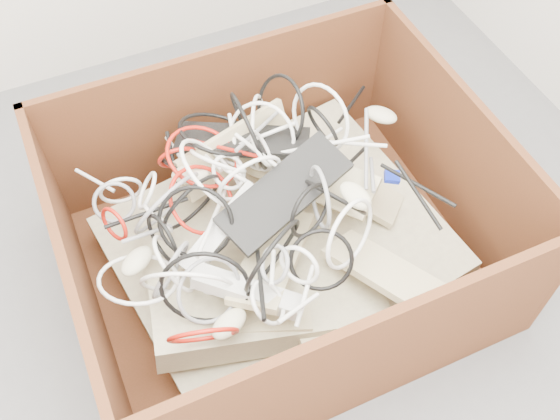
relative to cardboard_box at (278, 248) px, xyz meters
name	(u,v)px	position (x,y,z in m)	size (l,w,h in m)	color
ground	(259,365)	(-0.18, -0.27, -0.14)	(3.00, 3.00, 0.00)	#545456
room_shell	(235,11)	(-0.18, -0.27, 1.11)	(3.04, 3.04, 2.50)	beige
cardboard_box	(278,248)	(0.00, 0.00, 0.00)	(1.21, 1.01, 0.55)	#422410
keyboard_pile	(285,219)	(0.02, 0.00, 0.14)	(0.87, 0.91, 0.34)	#CCB68F
mice_scatter	(287,223)	(0.00, -0.06, 0.21)	(1.00, 0.69, 0.22)	beige
power_strip_left	(222,229)	(-0.17, -0.02, 0.22)	(0.30, 0.05, 0.04)	silver
power_strip_right	(249,292)	(-0.18, -0.21, 0.19)	(0.30, 0.06, 0.04)	silver
vga_plug	(392,177)	(0.36, -0.03, 0.20)	(0.04, 0.04, 0.02)	#0D21C4
cable_tangle	(232,199)	(-0.12, 0.05, 0.26)	(1.08, 0.81, 0.45)	black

